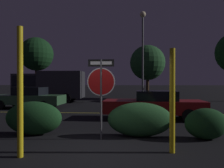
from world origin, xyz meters
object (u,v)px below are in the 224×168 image
object	(u,v)px
stop_sign	(101,83)
hedge_bush_3	(206,124)
yellow_pole_left	(20,92)
street_lamp	(143,40)
yellow_pole_right	(172,101)
hedge_bush_2	(140,120)
passing_car_1	(29,98)
passing_car_2	(154,105)
delivery_truck	(48,85)
tree_2	(36,54)
tree_1	(148,63)
hedge_bush_1	(34,118)

from	to	relation	value
stop_sign	hedge_bush_3	world-z (taller)	stop_sign
yellow_pole_left	street_lamp	distance (m)	14.98
yellow_pole_right	hedge_bush_2	bearing A→B (deg)	115.05
stop_sign	passing_car_1	world-z (taller)	stop_sign
hedge_bush_2	passing_car_2	bearing A→B (deg)	76.28
street_lamp	passing_car_1	bearing A→B (deg)	-150.36
street_lamp	delivery_truck	bearing A→B (deg)	178.80
yellow_pole_right	hedge_bush_3	size ratio (longest dim) A/B	2.02
passing_car_1	delivery_truck	xyz separation A→B (m)	(-0.44, 4.74, 0.83)
passing_car_2	tree_2	bearing A→B (deg)	43.40
tree_1	yellow_pole_right	bearing A→B (deg)	-93.02
street_lamp	tree_1	bearing A→B (deg)	79.71
yellow_pole_left	hedge_bush_2	size ratio (longest dim) A/B	1.47
hedge_bush_3	tree_2	xyz separation A→B (m)	(-12.54, 16.50, 4.38)
passing_car_1	street_lamp	world-z (taller)	street_lamp
passing_car_2	tree_1	world-z (taller)	tree_1
passing_car_1	hedge_bush_1	bearing A→B (deg)	-151.38
yellow_pole_right	hedge_bush_2	xyz separation A→B (m)	(-0.73, 1.56, -0.75)
hedge_bush_1	hedge_bush_3	size ratio (longest dim) A/B	1.48
yellow_pole_right	tree_1	distance (m)	17.95
hedge_bush_1	tree_2	size ratio (longest dim) A/B	0.29
delivery_truck	tree_2	world-z (taller)	tree_2
passing_car_2	tree_1	xyz separation A→B (m)	(0.81, 12.68, 3.15)
hedge_bush_2	delivery_truck	distance (m)	14.22
hedge_bush_3	street_lamp	world-z (taller)	street_lamp
passing_car_2	hedge_bush_2	bearing A→B (deg)	168.12
hedge_bush_2	hedge_bush_3	world-z (taller)	hedge_bush_2
yellow_pole_left	tree_1	size ratio (longest dim) A/B	0.54
street_lamp	stop_sign	bearing A→B (deg)	-99.69
hedge_bush_3	passing_car_1	world-z (taller)	passing_car_1
street_lamp	hedge_bush_3	bearing A→B (deg)	-84.45
passing_car_1	street_lamp	bearing A→B (deg)	-58.01
hedge_bush_1	passing_car_2	distance (m)	5.64
delivery_truck	hedge_bush_1	bearing A→B (deg)	-162.35
hedge_bush_2	hedge_bush_3	distance (m)	2.05
passing_car_2	tree_1	size ratio (longest dim) A/B	0.86
yellow_pole_left	hedge_bush_1	world-z (taller)	yellow_pole_left
street_lamp	passing_car_2	bearing A→B (deg)	-90.11
tree_1	yellow_pole_left	bearing A→B (deg)	-104.03
yellow_pole_right	tree_2	world-z (taller)	tree_2
passing_car_1	delivery_truck	size ratio (longest dim) A/B	0.80
street_lamp	hedge_bush_1	bearing A→B (deg)	-110.53
hedge_bush_2	tree_2	xyz separation A→B (m)	(-10.50, 16.32, 4.31)
passing_car_1	tree_1	world-z (taller)	tree_1
hedge_bush_1	passing_car_2	size ratio (longest dim) A/B	0.39
hedge_bush_3	street_lamp	bearing A→B (deg)	95.55
tree_1	tree_2	bearing A→B (deg)	179.37
street_lamp	tree_1	distance (m)	4.70
yellow_pole_right	street_lamp	distance (m)	13.98
passing_car_1	delivery_truck	distance (m)	4.83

